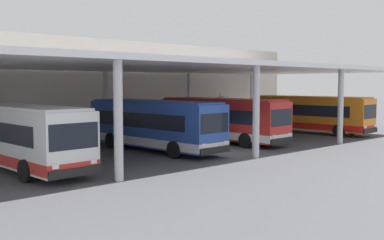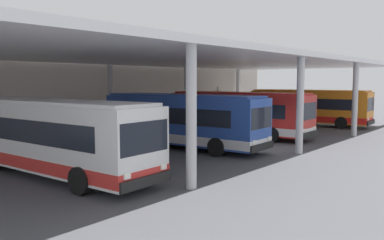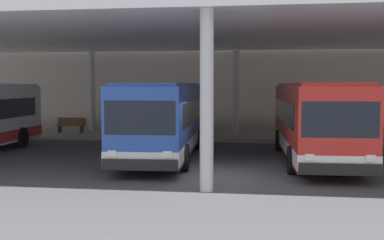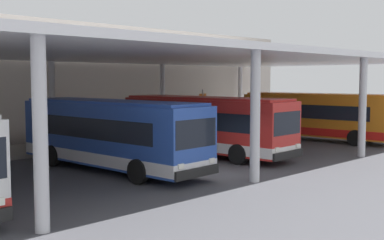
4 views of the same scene
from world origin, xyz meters
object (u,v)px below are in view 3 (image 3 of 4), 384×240
Objects in this scene: bus_second_bay at (164,119)px; bench_waiting at (71,125)px; bus_middle_bay at (315,120)px; trash_bin at (23,124)px.

bench_waiting is at bearing 132.75° from bus_second_bay.
bus_middle_bay is 5.90× the size of bench_waiting.
trash_bin is (-10.48, 7.83, -0.98)m from bus_second_bay.
bus_second_bay is 6.27m from bus_middle_bay.
bus_middle_bay is at bearing -30.24° from bench_waiting.
bus_second_bay reaches higher than bench_waiting.
trash_bin is at bearing 155.13° from bus_middle_bay.
trash_bin is at bearing 143.24° from bus_second_bay.
trash_bin reaches higher than bench_waiting.
bus_second_bay is 1.00× the size of bus_middle_bay.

